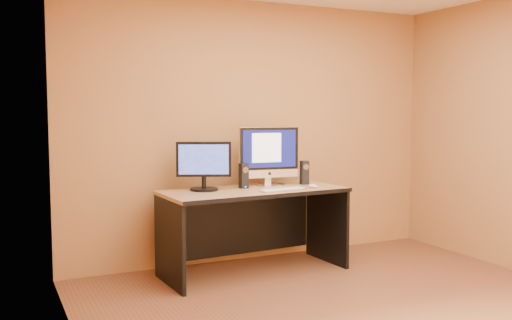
% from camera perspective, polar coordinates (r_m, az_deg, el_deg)
% --- Properties ---
extents(walls, '(4.00, 4.00, 2.60)m').
position_cam_1_polar(walls, '(4.09, 12.20, 1.90)').
color(walls, olive).
rests_on(walls, ground).
extents(desk, '(1.74, 0.85, 0.78)m').
position_cam_1_polar(desk, '(5.34, -0.19, -7.12)').
color(desk, tan).
rests_on(desk, ground).
extents(imac, '(0.62, 0.28, 0.58)m').
position_cam_1_polar(imac, '(5.47, 1.40, 0.41)').
color(imac, silver).
rests_on(imac, desk).
extents(second_monitor, '(0.57, 0.43, 0.45)m').
position_cam_1_polar(second_monitor, '(5.19, -5.24, -0.62)').
color(second_monitor, black).
rests_on(second_monitor, desk).
extents(speaker_left, '(0.07, 0.08, 0.23)m').
position_cam_1_polar(speaker_left, '(5.34, -1.24, -1.59)').
color(speaker_left, black).
rests_on(speaker_left, desk).
extents(speaker_right, '(0.08, 0.08, 0.23)m').
position_cam_1_polar(speaker_right, '(5.63, 4.86, -1.26)').
color(speaker_right, black).
rests_on(speaker_right, desk).
extents(keyboard, '(0.47, 0.18, 0.02)m').
position_cam_1_polar(keyboard, '(5.19, 2.68, -2.98)').
color(keyboard, silver).
rests_on(keyboard, desk).
extents(mouse, '(0.08, 0.12, 0.04)m').
position_cam_1_polar(mouse, '(5.39, 5.70, -2.59)').
color(mouse, silver).
rests_on(mouse, desk).
extents(cable_a, '(0.11, 0.21, 0.01)m').
position_cam_1_polar(cable_a, '(5.68, 1.91, -2.34)').
color(cable_a, black).
rests_on(cable_a, desk).
extents(cable_b, '(0.08, 0.18, 0.01)m').
position_cam_1_polar(cable_b, '(5.63, 0.35, -2.40)').
color(cable_b, black).
rests_on(cable_b, desk).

